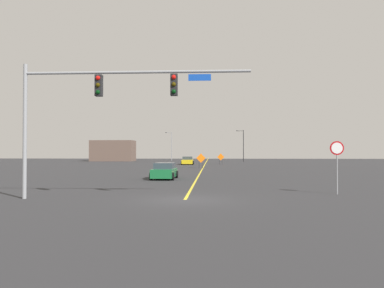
% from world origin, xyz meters
% --- Properties ---
extents(ground, '(208.68, 208.68, 0.00)m').
position_xyz_m(ground, '(0.00, 0.00, 0.00)').
color(ground, '#2D2D30').
extents(road_centre_stripe, '(0.16, 115.93, 0.01)m').
position_xyz_m(road_centre_stripe, '(0.00, 57.97, 0.00)').
color(road_centre_stripe, yellow).
rests_on(road_centre_stripe, ground).
extents(traffic_signal_assembly, '(11.26, 0.44, 6.69)m').
position_xyz_m(traffic_signal_assembly, '(-4.25, -0.01, 5.01)').
color(traffic_signal_assembly, gray).
rests_on(traffic_signal_assembly, ground).
extents(stop_sign, '(0.76, 0.07, 2.90)m').
position_xyz_m(stop_sign, '(8.14, 2.80, 2.04)').
color(stop_sign, gray).
rests_on(stop_sign, ground).
extents(street_lamp_near_right, '(1.74, 0.24, 7.25)m').
position_xyz_m(street_lamp_near_right, '(8.37, 69.35, 4.02)').
color(street_lamp_near_right, black).
rests_on(street_lamp_near_right, ground).
extents(street_lamp_far_right, '(1.73, 0.24, 7.31)m').
position_xyz_m(street_lamp_far_right, '(-9.17, 77.90, 4.05)').
color(street_lamp_far_right, gray).
rests_on(street_lamp_far_right, ground).
extents(construction_sign_left_lane, '(1.27, 0.24, 1.97)m').
position_xyz_m(construction_sign_left_lane, '(2.87, 50.80, 1.24)').
color(construction_sign_left_lane, orange).
rests_on(construction_sign_left_lane, ground).
extents(construction_sign_left_shoulder, '(1.29, 0.35, 2.06)m').
position_xyz_m(construction_sign_left_shoulder, '(-0.26, 34.55, 1.31)').
color(construction_sign_left_shoulder, orange).
rests_on(construction_sign_left_shoulder, ground).
extents(car_yellow_mid, '(2.20, 4.47, 1.43)m').
position_xyz_m(car_yellow_mid, '(-3.08, 49.37, 0.68)').
color(car_yellow_mid, gold).
rests_on(car_yellow_mid, ground).
extents(car_green_passing, '(2.05, 4.04, 1.38)m').
position_xyz_m(car_green_passing, '(-2.74, 13.72, 0.67)').
color(car_green_passing, '#196B38').
rests_on(car_green_passing, ground).
extents(roadside_building_west, '(10.07, 5.71, 4.99)m').
position_xyz_m(roadside_building_west, '(-22.61, 72.06, 2.49)').
color(roadside_building_west, brown).
rests_on(roadside_building_west, ground).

